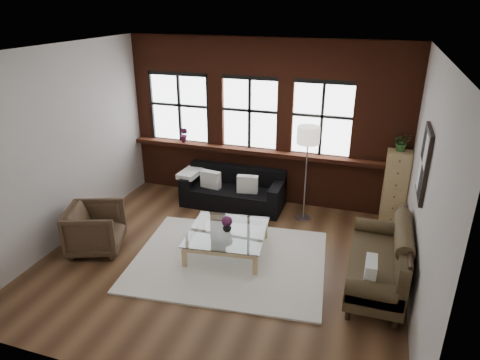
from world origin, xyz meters
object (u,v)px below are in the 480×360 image
(coffee_table, at_px, (227,242))
(vase, at_px, (227,227))
(drawer_chest, at_px, (395,186))
(armchair, at_px, (96,229))
(floor_lamp, at_px, (306,171))
(vintage_settee, at_px, (377,256))
(dark_sofa, at_px, (233,189))

(coffee_table, xyz_separation_m, vase, (-0.00, 0.00, 0.27))
(drawer_chest, bearing_deg, armchair, -150.55)
(coffee_table, relative_size, floor_lamp, 0.63)
(armchair, bearing_deg, vintage_settee, -105.48)
(vintage_settee, height_order, floor_lamp, floor_lamp)
(drawer_chest, bearing_deg, dark_sofa, -173.25)
(armchair, xyz_separation_m, vase, (2.07, 0.57, 0.08))
(vase, distance_m, drawer_chest, 3.24)
(armchair, relative_size, coffee_table, 0.70)
(vase, bearing_deg, dark_sofa, 105.93)
(coffee_table, xyz_separation_m, drawer_chest, (2.53, 2.02, 0.49))
(vintage_settee, relative_size, coffee_table, 1.56)
(coffee_table, distance_m, vase, 0.27)
(coffee_table, distance_m, floor_lamp, 1.98)
(floor_lamp, bearing_deg, drawer_chest, 17.04)
(coffee_table, height_order, vase, vase)
(dark_sofa, height_order, drawer_chest, drawer_chest)
(dark_sofa, height_order, vase, dark_sofa)
(armchair, distance_m, floor_lamp, 3.74)
(armchair, relative_size, floor_lamp, 0.44)
(vase, bearing_deg, coffee_table, -45.00)
(coffee_table, distance_m, drawer_chest, 3.27)
(dark_sofa, distance_m, floor_lamp, 1.57)
(dark_sofa, height_order, coffee_table, dark_sofa)
(dark_sofa, bearing_deg, coffee_table, -74.07)
(dark_sofa, xyz_separation_m, floor_lamp, (1.44, -0.12, 0.61))
(vintage_settee, bearing_deg, dark_sofa, 146.26)
(vintage_settee, xyz_separation_m, armchair, (-4.36, -0.39, -0.12))
(drawer_chest, height_order, floor_lamp, floor_lamp)
(coffee_table, bearing_deg, armchair, -164.57)
(vintage_settee, bearing_deg, drawer_chest, 84.05)
(drawer_chest, xyz_separation_m, floor_lamp, (-1.56, -0.48, 0.29))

